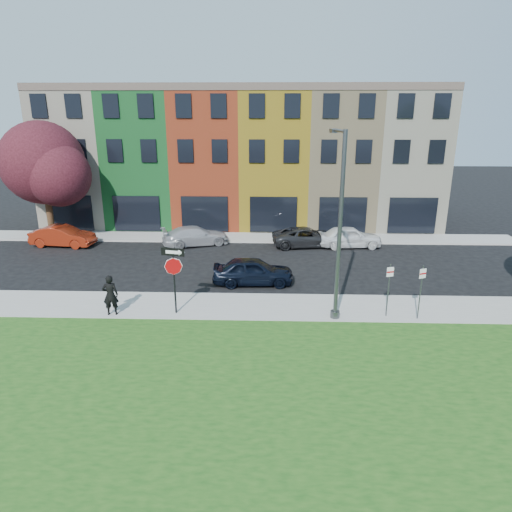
{
  "coord_description": "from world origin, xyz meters",
  "views": [
    {
      "loc": [
        -0.18,
        -16.29,
        8.73
      ],
      "look_at": [
        -0.86,
        4.0,
        2.22
      ],
      "focal_mm": 32.0,
      "sensor_mm": 36.0,
      "label": 1
    }
  ],
  "objects_px": {
    "stop_sign": "(174,267)",
    "man": "(110,295)",
    "sedan_near": "(253,271)",
    "street_lamp": "(339,227)"
  },
  "relations": [
    {
      "from": "man",
      "to": "sedan_near",
      "type": "bearing_deg",
      "value": -154.38
    },
    {
      "from": "stop_sign",
      "to": "man",
      "type": "distance_m",
      "value": 3.06
    },
    {
      "from": "stop_sign",
      "to": "street_lamp",
      "type": "distance_m",
      "value": 7.23
    },
    {
      "from": "stop_sign",
      "to": "sedan_near",
      "type": "relative_size",
      "value": 0.7
    },
    {
      "from": "stop_sign",
      "to": "man",
      "type": "height_order",
      "value": "stop_sign"
    },
    {
      "from": "stop_sign",
      "to": "sedan_near",
      "type": "xyz_separation_m",
      "value": [
        3.28,
        3.96,
        -1.55
      ]
    },
    {
      "from": "stop_sign",
      "to": "street_lamp",
      "type": "bearing_deg",
      "value": 11.04
    },
    {
      "from": "stop_sign",
      "to": "sedan_near",
      "type": "distance_m",
      "value": 5.37
    },
    {
      "from": "street_lamp",
      "to": "man",
      "type": "bearing_deg",
      "value": 175.92
    },
    {
      "from": "man",
      "to": "stop_sign",
      "type": "bearing_deg",
      "value": 175.87
    }
  ]
}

